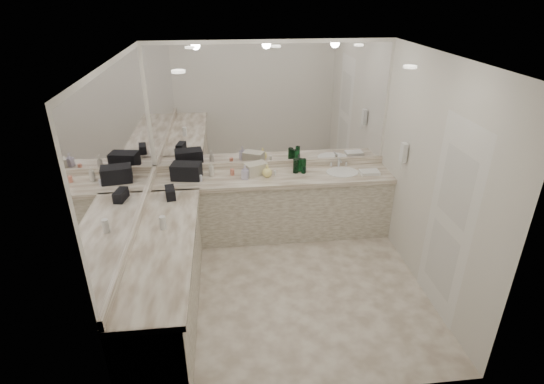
{
  "coord_description": "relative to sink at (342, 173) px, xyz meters",
  "views": [
    {
      "loc": [
        -0.6,
        -3.97,
        3.19
      ],
      "look_at": [
        -0.11,
        0.4,
        1.05
      ],
      "focal_mm": 28.0,
      "sensor_mm": 36.0,
      "label": 1
    }
  ],
  "objects": [
    {
      "name": "amenity_bottle_1",
      "position": [
        -1.09,
        0.11,
        0.05
      ],
      "size": [
        0.06,
        0.06,
        0.1
      ],
      "primitive_type": "cylinder",
      "color": "white",
      "rests_on": "vanity_back_top"
    },
    {
      "name": "amenity_bottle_6",
      "position": [
        -0.52,
        0.05,
        0.05
      ],
      "size": [
        0.04,
        0.04,
        0.09
      ],
      "primitive_type": "cylinder",
      "color": "#3F3F4C",
      "rests_on": "vanity_back_top"
    },
    {
      "name": "floor",
      "position": [
        -0.95,
        -1.2,
        -0.9
      ],
      "size": [
        3.2,
        3.2,
        0.0
      ],
      "primitive_type": "plane",
      "color": "beige",
      "rests_on": "ground"
    },
    {
      "name": "green_bottle_2",
      "position": [
        -0.63,
        0.09,
        0.1
      ],
      "size": [
        0.07,
        0.07,
        0.19
      ],
      "primitive_type": "cylinder",
      "color": "#0F4B22",
      "rests_on": "vanity_back_top"
    },
    {
      "name": "green_bottle_0",
      "position": [
        -0.64,
        0.06,
        0.1
      ],
      "size": [
        0.07,
        0.07,
        0.19
      ],
      "primitive_type": "cylinder",
      "color": "#0F4B22",
      "rests_on": "vanity_back_top"
    },
    {
      "name": "black_bag_spill",
      "position": [
        -2.25,
        -0.51,
        0.07
      ],
      "size": [
        0.15,
        0.25,
        0.13
      ],
      "primitive_type": "cube",
      "rotation": [
        0.0,
        0.0,
        0.19
      ],
      "color": "black",
      "rests_on": "vanity_left_top"
    },
    {
      "name": "vanity_left_base",
      "position": [
        -2.25,
        -1.5,
        -0.48
      ],
      "size": [
        0.6,
        2.4,
        0.84
      ],
      "primitive_type": "cube",
      "color": "beige",
      "rests_on": "floor"
    },
    {
      "name": "wall_right",
      "position": [
        0.65,
        -1.2,
        0.41
      ],
      "size": [
        0.02,
        3.0,
        2.6
      ],
      "primitive_type": "cube",
      "color": "silver",
      "rests_on": "floor"
    },
    {
      "name": "mirror_left",
      "position": [
        -2.54,
        -1.2,
        0.88
      ],
      "size": [
        0.01,
        2.92,
        1.55
      ],
      "primitive_type": "cube",
      "color": "white",
      "rests_on": "wall_left"
    },
    {
      "name": "door",
      "position": [
        0.64,
        -1.7,
        0.16
      ],
      "size": [
        0.02,
        0.82,
        2.1
      ],
      "primitive_type": "cube",
      "color": "white",
      "rests_on": "wall_right"
    },
    {
      "name": "sink",
      "position": [
        0.0,
        0.0,
        0.0
      ],
      "size": [
        0.44,
        0.44,
        0.03
      ],
      "primitive_type": "cylinder",
      "color": "white",
      "rests_on": "vanity_back_top"
    },
    {
      "name": "mirror_back",
      "position": [
        -0.95,
        0.29,
        0.88
      ],
      "size": [
        3.12,
        0.01,
        1.55
      ],
      "primitive_type": "cube",
      "color": "white",
      "rests_on": "wall_back"
    },
    {
      "name": "vanity_back_base",
      "position": [
        -0.95,
        0.0,
        -0.48
      ],
      "size": [
        3.2,
        0.6,
        0.84
      ],
      "primitive_type": "cube",
      "color": "beige",
      "rests_on": "floor"
    },
    {
      "name": "black_toiletry_bag",
      "position": [
        -2.09,
        0.03,
        0.11
      ],
      "size": [
        0.41,
        0.3,
        0.22
      ],
      "primitive_type": "cube",
      "rotation": [
        0.0,
        0.0,
        -0.17
      ],
      "color": "black",
      "rests_on": "vanity_back_top"
    },
    {
      "name": "soap_bottle_c",
      "position": [
        -1.04,
        -0.03,
        0.09
      ],
      "size": [
        0.17,
        0.17,
        0.17
      ],
      "primitive_type": "imported",
      "rotation": [
        0.0,
        0.0,
        -0.42
      ],
      "color": "#FFEE84",
      "rests_on": "vanity_back_top"
    },
    {
      "name": "amenity_bottle_3",
      "position": [
        -1.49,
        0.08,
        0.05
      ],
      "size": [
        0.06,
        0.06,
        0.08
      ],
      "primitive_type": "cylinder",
      "color": "#E57F66",
      "rests_on": "vanity_back_top"
    },
    {
      "name": "amenity_bottle_0",
      "position": [
        -0.93,
        0.01,
        0.04
      ],
      "size": [
        0.04,
        0.04,
        0.06
      ],
      "primitive_type": "cylinder",
      "color": "white",
      "rests_on": "vanity_back_top"
    },
    {
      "name": "amenity_bottle_2",
      "position": [
        -2.18,
        0.11,
        0.05
      ],
      "size": [
        0.05,
        0.05,
        0.09
      ],
      "primitive_type": "cylinder",
      "color": "silver",
      "rests_on": "vanity_back_top"
    },
    {
      "name": "ceiling",
      "position": [
        -0.95,
        -1.2,
        1.71
      ],
      "size": [
        3.2,
        3.2,
        0.0
      ],
      "primitive_type": "plane",
      "color": "white",
      "rests_on": "floor"
    },
    {
      "name": "green_bottle_3",
      "position": [
        -0.53,
        0.04,
        0.11
      ],
      "size": [
        0.07,
        0.07,
        0.2
      ],
      "primitive_type": "cylinder",
      "color": "#0F4B22",
      "rests_on": "vanity_back_top"
    },
    {
      "name": "wall_phone",
      "position": [
        0.61,
        -0.5,
        0.46
      ],
      "size": [
        0.06,
        0.1,
        0.24
      ],
      "primitive_type": "cube",
      "color": "white",
      "rests_on": "wall_right"
    },
    {
      "name": "faucet",
      "position": [
        0.0,
        0.21,
        0.07
      ],
      "size": [
        0.24,
        0.16,
        0.14
      ],
      "primitive_type": "cube",
      "color": "silver",
      "rests_on": "vanity_back_top"
    },
    {
      "name": "amenity_bottle_4",
      "position": [
        -1.91,
        -0.07,
        0.05
      ],
      "size": [
        0.04,
        0.04,
        0.08
      ],
      "primitive_type": "cylinder",
      "color": "silver",
      "rests_on": "vanity_back_top"
    },
    {
      "name": "amenity_bottle_5",
      "position": [
        -1.02,
        -0.01,
        0.04
      ],
      "size": [
        0.04,
        0.04,
        0.06
      ],
      "primitive_type": "cylinder",
      "color": "#F2D84C",
      "rests_on": "vanity_back_top"
    },
    {
      "name": "wall_back",
      "position": [
        -0.95,
        0.3,
        0.41
      ],
      "size": [
        3.2,
        0.02,
        2.6
      ],
      "primitive_type": "cube",
      "color": "silver",
      "rests_on": "floor"
    },
    {
      "name": "backsplash_left",
      "position": [
        -2.53,
        -1.2,
        0.05
      ],
      "size": [
        0.04,
        3.0,
        0.1
      ],
      "primitive_type": "cube",
      "color": "silver",
      "rests_on": "vanity_left_top"
    },
    {
      "name": "hand_towel",
      "position": [
        0.35,
        -0.08,
        0.03
      ],
      "size": [
        0.26,
        0.18,
        0.04
      ],
      "primitive_type": "cube",
      "rotation": [
        0.0,
        0.0,
        -0.02
      ],
      "color": "white",
      "rests_on": "vanity_back_top"
    },
    {
      "name": "vanity_left_top",
      "position": [
        -2.24,
        -1.5,
        -0.03
      ],
      "size": [
        0.64,
        2.42,
        0.06
      ],
      "primitive_type": "cube",
      "color": "silver",
      "rests_on": "vanity_left_base"
    },
    {
      "name": "cream_cosmetic_case",
      "position": [
        -1.18,
        0.07,
        0.09
      ],
      "size": [
        0.33,
        0.28,
        0.16
      ],
      "primitive_type": "cube",
      "rotation": [
        0.0,
        0.0,
        0.43
      ],
      "color": "beige",
      "rests_on": "vanity_back_top"
    },
    {
      "name": "vanity_back_top",
      "position": [
        -0.95,
        -0.01,
        -0.03
      ],
      "size": [
        3.2,
        0.64,
        0.06
      ],
      "primitive_type": "cube",
      "color": "silver",
      "rests_on": "vanity_back_base"
    },
    {
      "name": "soap_bottle_b",
      "position": [
        -1.33,
        -0.06,
        0.1
      ],
      "size": [
        0.11,
        0.11,
        0.19
      ],
      "primitive_type": "imported",
      "rotation": [
        0.0,
        0.0,
        -0.34
      ],
      "color": "silver",
      "rests_on": "vanity_back_top"
    },
    {
      "name": "lotion_left",
      "position": [
        -2.25,
        -1.25,
        0.08
      ],
      "size": [
        0.07,
        0.07,
        0.16
      ],
      "primitive_type": "cylinder",
      "color": "white",
      "rests_on": "vanity_left_top"
    },
    {
      "name": "wall_left",
      "position": [
        -2.55,
        -1.2,
        0.41
      ],
      "size": [
        0.02,
        3.0,
        2.6
      ],
      "primitive_type": "cube",
      "color": "silver",
      "rests_on": "floor"
    },
    {
      "name": "green_bottle_1",
      "position": [
        -0.58,
        0.12,
        0.1
      ],
      "size": [
        0.07,
        0.07,
        0.18
      ],
      "primitive_type": "cylinder",
      "color": "#0F4B22",
      "rests_on": "vanity_back_top"
    },
    {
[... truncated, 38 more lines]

